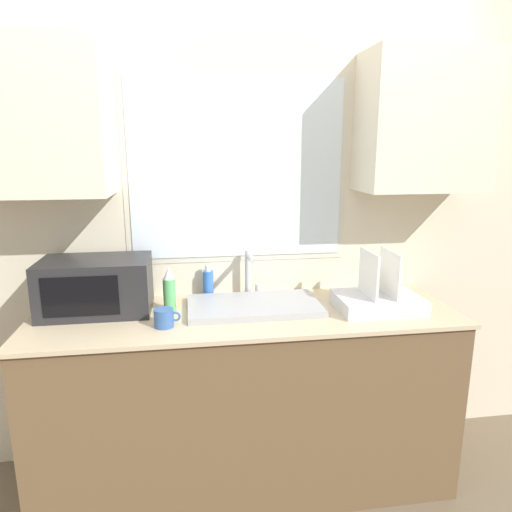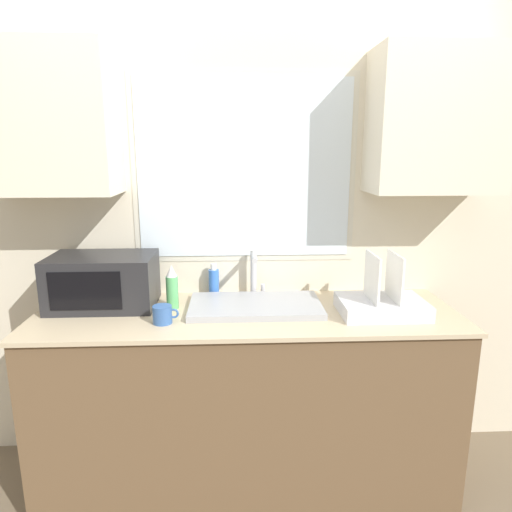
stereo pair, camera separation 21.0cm
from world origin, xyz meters
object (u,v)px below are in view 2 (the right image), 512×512
spray_bottle (172,288)px  soap_bottle (214,281)px  microwave (103,281)px  mug_near_sink (163,314)px  dish_rack (382,303)px  faucet (254,270)px

spray_bottle → soap_bottle: 0.28m
microwave → spray_bottle: microwave is taller
soap_bottle → mug_near_sink: bearing=-118.2°
microwave → dish_rack: bearing=-7.3°
mug_near_sink → spray_bottle: bearing=84.9°
faucet → spray_bottle: size_ratio=1.12×
faucet → dish_rack: (0.59, -0.29, -0.09)m
faucet → spray_bottle: 0.44m
mug_near_sink → faucet: bearing=40.2°
faucet → soap_bottle: bearing=170.9°
microwave → soap_bottle: microwave is taller
faucet → dish_rack: dish_rack is taller
soap_bottle → faucet: bearing=-9.1°
soap_bottle → microwave: bearing=-164.5°
dish_rack → mug_near_sink: size_ratio=3.42×
mug_near_sink → dish_rack: bearing=4.2°
dish_rack → soap_bottle: dish_rack is taller
faucet → mug_near_sink: (-0.43, -0.36, -0.11)m
microwave → spray_bottle: (0.34, -0.05, -0.02)m
spray_bottle → mug_near_sink: 0.21m
faucet → dish_rack: 0.66m
faucet → mug_near_sink: bearing=-139.8°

